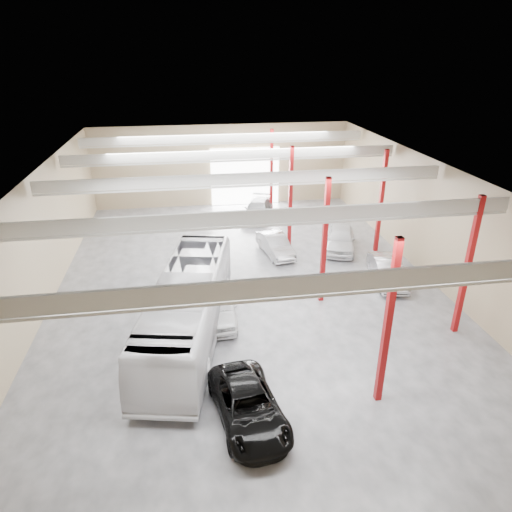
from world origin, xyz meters
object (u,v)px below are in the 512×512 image
object	(u,v)px
black_sedan	(248,406)
car_right_near	(387,271)
car_row_a	(218,305)
coach_bus	(188,306)
car_row_c	(258,209)
car_row_b	(275,245)
car_right_far	(340,238)

from	to	relation	value
black_sedan	car_right_near	world-z (taller)	car_right_near
black_sedan	car_row_a	bearing A→B (deg)	85.78
coach_bus	car_right_near	xyz separation A→B (m)	(11.80, 3.84, -0.94)
car_row_a	car_right_near	size ratio (longest dim) A/B	1.06
car_row_c	car_right_near	distance (m)	13.79
car_row_b	black_sedan	bearing A→B (deg)	-114.85
car_right_near	black_sedan	bearing A→B (deg)	-126.40
car_row_b	car_right_far	distance (m)	4.63
black_sedan	car_right_near	distance (m)	13.81
black_sedan	car_row_a	distance (m)	7.35
black_sedan	car_row_b	size ratio (longest dim) A/B	1.18
black_sedan	car_row_c	bearing A→B (deg)	71.57
car_row_a	car_right_near	bearing A→B (deg)	16.59
car_right_near	car_right_far	world-z (taller)	car_right_far
coach_bus	car_row_b	world-z (taller)	coach_bus
coach_bus	car_row_c	distance (m)	17.45
car_row_a	car_right_far	xyz separation A→B (m)	(9.13, 7.63, 0.02)
black_sedan	coach_bus	bearing A→B (deg)	100.58
coach_bus	black_sedan	xyz separation A→B (m)	(2.02, -5.91, -0.99)
car_row_b	car_row_c	bearing A→B (deg)	80.16
black_sedan	car_row_a	size ratio (longest dim) A/B	1.04
car_row_b	car_right_near	world-z (taller)	car_right_near
car_right_near	car_row_a	bearing A→B (deg)	-158.08
car_row_a	car_right_near	world-z (taller)	car_row_a
black_sedan	car_row_a	xyz separation A→B (m)	(-0.52, 7.33, 0.12)
black_sedan	car_right_near	size ratio (longest dim) A/B	1.11
coach_bus	black_sedan	size ratio (longest dim) A/B	2.44
coach_bus	car_row_a	size ratio (longest dim) A/B	2.55
car_row_b	car_row_c	xyz separation A→B (m)	(0.00, 7.44, 0.04)
car_right_near	coach_bus	bearing A→B (deg)	-153.30
coach_bus	car_row_a	bearing A→B (deg)	55.27
black_sedan	car_row_b	xyz separation A→B (m)	(3.98, 14.83, 0.00)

